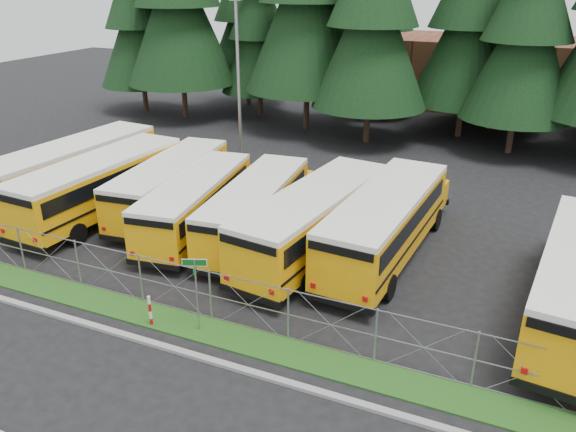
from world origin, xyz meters
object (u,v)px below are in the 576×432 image
at_px(bus_1, 106,186).
at_px(bus_4, 258,209).
at_px(street_sign, 196,280).
at_px(bus_0, 80,170).
at_px(bus_2, 174,185).
at_px(bus_3, 199,203).
at_px(striped_bollard, 150,311).
at_px(bus_5, 319,221).
at_px(bus_6, 388,224).
at_px(light_standard, 238,79).

height_order(bus_1, bus_4, bus_1).
bearing_deg(street_sign, bus_0, 146.67).
height_order(bus_2, street_sign, street_sign).
distance_m(bus_0, bus_3, 8.33).
distance_m(bus_0, striped_bollard, 14.05).
bearing_deg(bus_4, bus_2, 162.94).
height_order(bus_1, striped_bollard, bus_1).
xyz_separation_m(bus_1, striped_bollard, (8.01, -7.41, -0.93)).
bearing_deg(bus_3, street_sign, -66.60).
distance_m(bus_0, bus_5, 14.40).
height_order(bus_5, bus_6, bus_6).
xyz_separation_m(bus_3, street_sign, (4.40, -7.24, 0.68)).
height_order(bus_4, street_sign, street_sign).
xyz_separation_m(bus_3, light_standard, (-2.90, 9.65, 4.15)).
bearing_deg(bus_5, striped_bollard, -106.37).
bearing_deg(bus_0, bus_4, 1.63).
bearing_deg(bus_3, striped_bollard, -78.52).
distance_m(bus_3, bus_5, 6.10).
height_order(bus_0, street_sign, bus_0).
height_order(bus_3, striped_bollard, bus_3).
relative_size(bus_4, striped_bollard, 8.74).
distance_m(bus_4, light_standard, 11.68).
height_order(street_sign, striped_bollard, street_sign).
relative_size(bus_1, bus_3, 1.13).
xyz_separation_m(bus_3, bus_6, (8.94, 0.83, 0.18)).
xyz_separation_m(bus_5, striped_bollard, (-3.40, -7.63, -0.92)).
bearing_deg(bus_6, light_standard, 147.41).
height_order(bus_2, bus_3, bus_2).
distance_m(bus_2, light_standard, 9.14).
distance_m(bus_5, bus_6, 2.97).
bearing_deg(bus_0, bus_3, -2.42).
distance_m(bus_3, striped_bollard, 8.16).
distance_m(bus_0, light_standard, 10.85).
xyz_separation_m(bus_2, light_standard, (-0.45, 8.15, 4.11)).
bearing_deg(bus_3, bus_4, 0.18).
relative_size(bus_6, light_standard, 1.15).
xyz_separation_m(bus_0, street_sign, (12.66, -8.32, 0.47)).
bearing_deg(bus_3, bus_2, 140.54).
bearing_deg(street_sign, bus_5, 76.74).
relative_size(bus_6, street_sign, 4.16).
distance_m(bus_3, light_standard, 10.90).
distance_m(bus_2, bus_5, 8.68).
bearing_deg(bus_4, bus_5, -13.77).
distance_m(bus_1, bus_4, 8.28).
bearing_deg(bus_0, bus_2, 9.22).
bearing_deg(bus_2, bus_0, 178.55).
height_order(bus_6, light_standard, light_standard).
xyz_separation_m(bus_0, bus_4, (11.19, -0.67, -0.19)).
relative_size(bus_5, light_standard, 1.15).
bearing_deg(bus_2, bus_1, -154.06).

